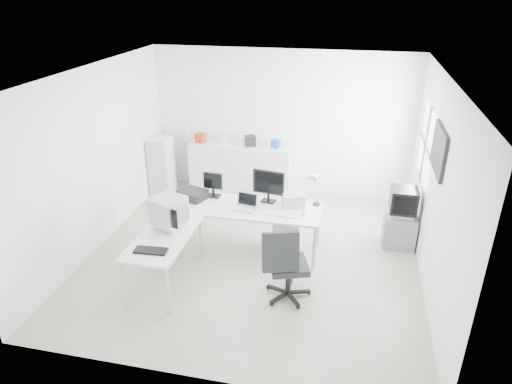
% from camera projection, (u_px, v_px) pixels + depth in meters
% --- Properties ---
extents(floor, '(5.00, 5.00, 0.01)m').
position_uv_depth(floor, '(253.00, 255.00, 7.15)').
color(floor, beige).
rests_on(floor, ground).
extents(ceiling, '(5.00, 5.00, 0.01)m').
position_uv_depth(ceiling, '(253.00, 74.00, 5.96)').
color(ceiling, white).
rests_on(ceiling, back_wall).
extents(back_wall, '(5.00, 0.02, 2.80)m').
position_uv_depth(back_wall, '(281.00, 124.00, 8.77)').
color(back_wall, white).
rests_on(back_wall, floor).
extents(left_wall, '(0.02, 5.00, 2.80)m').
position_uv_depth(left_wall, '(95.00, 159.00, 7.04)').
color(left_wall, white).
rests_on(left_wall, floor).
extents(right_wall, '(0.02, 5.00, 2.80)m').
position_uv_depth(right_wall, '(436.00, 188.00, 6.07)').
color(right_wall, white).
rests_on(right_wall, floor).
extents(window, '(0.02, 1.20, 1.10)m').
position_uv_depth(window, '(426.00, 145.00, 7.05)').
color(window, white).
rests_on(window, right_wall).
extents(wall_picture, '(0.04, 0.90, 0.60)m').
position_uv_depth(wall_picture, '(439.00, 150.00, 5.96)').
color(wall_picture, black).
rests_on(wall_picture, right_wall).
extents(main_desk, '(2.40, 0.80, 0.75)m').
position_uv_depth(main_desk, '(243.00, 228.00, 7.18)').
color(main_desk, silver).
rests_on(main_desk, floor).
extents(side_desk, '(0.70, 1.40, 0.75)m').
position_uv_depth(side_desk, '(166.00, 259.00, 6.37)').
color(side_desk, silver).
rests_on(side_desk, floor).
extents(drawer_pedestal, '(0.40, 0.50, 0.60)m').
position_uv_depth(drawer_pedestal, '(288.00, 235.00, 7.12)').
color(drawer_pedestal, silver).
rests_on(drawer_pedestal, floor).
extents(inkjet_printer, '(0.49, 0.44, 0.15)m').
position_uv_depth(inkjet_printer, '(192.00, 194.00, 7.24)').
color(inkjet_printer, black).
rests_on(inkjet_printer, main_desk).
extents(lcd_monitor_small, '(0.32, 0.19, 0.39)m').
position_uv_depth(lcd_monitor_small, '(213.00, 185.00, 7.26)').
color(lcd_monitor_small, black).
rests_on(lcd_monitor_small, main_desk).
extents(lcd_monitor_large, '(0.53, 0.27, 0.52)m').
position_uv_depth(lcd_monitor_large, '(269.00, 186.00, 7.06)').
color(lcd_monitor_large, black).
rests_on(lcd_monitor_large, main_desk).
extents(laptop, '(0.40, 0.41, 0.23)m').
position_uv_depth(laptop, '(245.00, 203.00, 6.87)').
color(laptop, '#B7B7BA').
rests_on(laptop, main_desk).
extents(white_keyboard, '(0.47, 0.15, 0.02)m').
position_uv_depth(white_keyboard, '(283.00, 214.00, 6.76)').
color(white_keyboard, silver).
rests_on(white_keyboard, main_desk).
extents(white_mouse, '(0.06, 0.06, 0.06)m').
position_uv_depth(white_mouse, '(304.00, 214.00, 6.73)').
color(white_mouse, silver).
rests_on(white_mouse, main_desk).
extents(laser_printer, '(0.40, 0.37, 0.19)m').
position_uv_depth(laser_printer, '(293.00, 199.00, 7.03)').
color(laser_printer, '#B2B2B2').
rests_on(laser_printer, main_desk).
extents(desk_lamp, '(0.18, 0.18, 0.49)m').
position_uv_depth(desk_lamp, '(317.00, 190.00, 6.97)').
color(desk_lamp, silver).
rests_on(desk_lamp, main_desk).
extents(crt_monitor, '(0.49, 0.49, 0.44)m').
position_uv_depth(crt_monitor, '(169.00, 213.00, 6.34)').
color(crt_monitor, '#B7B7BA').
rests_on(crt_monitor, side_desk).
extents(black_keyboard, '(0.44, 0.20, 0.03)m').
position_uv_depth(black_keyboard, '(151.00, 251.00, 5.85)').
color(black_keyboard, black).
rests_on(black_keyboard, side_desk).
extents(office_chair, '(0.81, 0.81, 1.11)m').
position_uv_depth(office_chair, '(289.00, 262.00, 5.99)').
color(office_chair, '#282C2E').
rests_on(office_chair, floor).
extents(tv_cabinet, '(0.50, 0.41, 0.55)m').
position_uv_depth(tv_cabinet, '(399.00, 231.00, 7.29)').
color(tv_cabinet, slate).
rests_on(tv_cabinet, floor).
extents(crt_tv, '(0.50, 0.48, 0.45)m').
position_uv_depth(crt_tv, '(403.00, 203.00, 7.08)').
color(crt_tv, black).
rests_on(crt_tv, tv_cabinet).
extents(sideboard, '(2.00, 0.50, 1.00)m').
position_uv_depth(sideboard, '(241.00, 169.00, 9.07)').
color(sideboard, silver).
rests_on(sideboard, floor).
extents(clutter_box_a, '(0.21, 0.20, 0.18)m').
position_uv_depth(clutter_box_a, '(201.00, 138.00, 8.97)').
color(clutter_box_a, '#A42F17').
rests_on(clutter_box_a, sideboard).
extents(clutter_box_b, '(0.12, 0.11, 0.12)m').
position_uv_depth(clutter_box_b, '(225.00, 141.00, 8.89)').
color(clutter_box_b, silver).
rests_on(clutter_box_b, sideboard).
extents(clutter_box_c, '(0.25, 0.24, 0.20)m').
position_uv_depth(clutter_box_c, '(250.00, 141.00, 8.77)').
color(clutter_box_c, black).
rests_on(clutter_box_c, sideboard).
extents(clutter_box_d, '(0.18, 0.17, 0.15)m').
position_uv_depth(clutter_box_d, '(276.00, 144.00, 8.69)').
color(clutter_box_d, blue).
rests_on(clutter_box_d, sideboard).
extents(clutter_bottle, '(0.07, 0.07, 0.22)m').
position_uv_depth(clutter_bottle, '(187.00, 135.00, 9.06)').
color(clutter_bottle, silver).
rests_on(clutter_bottle, sideboard).
extents(filing_cabinet, '(0.40, 0.47, 1.14)m').
position_uv_depth(filing_cabinet, '(162.00, 166.00, 9.02)').
color(filing_cabinet, silver).
rests_on(filing_cabinet, floor).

